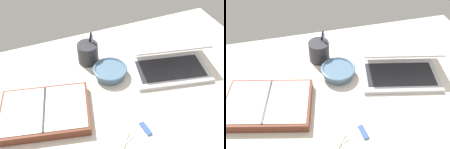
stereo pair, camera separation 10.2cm
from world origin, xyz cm
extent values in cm
cube|color=beige|center=(0.00, 0.00, 1.00)|extent=(140.00, 100.00, 2.00)
cube|color=#B7B7BC|center=(22.60, 7.03, 2.90)|extent=(37.49, 26.79, 1.80)
cube|color=#232328|center=(22.60, 7.03, 3.92)|extent=(32.33, 20.40, 0.24)
cube|color=#B7B7BC|center=(24.43, 15.81, 13.87)|extent=(37.48, 26.75, 3.14)
cube|color=silver|center=(24.33, 15.34, 13.82)|extent=(34.39, 24.17, 2.43)
cylinder|color=slate|center=(-4.10, 14.70, 4.00)|extent=(13.21, 13.21, 4.01)
torus|color=slate|center=(-4.10, 14.70, 6.01)|extent=(15.54, 15.54, 1.24)
cylinder|color=#28282D|center=(-10.30, 27.74, 6.95)|extent=(9.74, 9.74, 9.89)
cylinder|color=black|center=(-8.76, 29.93, 10.07)|extent=(2.88, 2.28, 14.11)
cylinder|color=#233899|center=(-8.02, 29.14, 9.60)|extent=(1.56, 2.04, 13.25)
cylinder|color=#B21E1E|center=(-8.53, 29.75, 9.01)|extent=(3.28, 3.01, 11.86)
cylinder|color=#B7B7BC|center=(-7.86, 28.85, 9.34)|extent=(1.50, 2.33, 12.70)
cube|color=brown|center=(-35.60, 3.18, 4.02)|extent=(38.39, 30.48, 4.04)
cube|color=silver|center=(-43.61, 5.00, 6.19)|extent=(20.11, 24.40, 0.30)
cube|color=silver|center=(-27.59, 1.37, 6.19)|extent=(20.11, 24.40, 0.30)
cube|color=black|center=(-35.60, 3.18, 6.34)|extent=(5.51, 21.10, 0.30)
cube|color=#B7B7BC|center=(-12.23, -19.98, 2.60)|extent=(7.16, 8.12, 0.30)
cube|color=#B7B7BC|center=(-12.23, -19.98, 2.30)|extent=(9.21, 5.24, 0.30)
cube|color=#F4EFB2|center=(-4.51, -19.90, 2.08)|extent=(26.35, 32.62, 0.16)
cube|color=#33519E|center=(-2.09, -17.00, 2.50)|extent=(2.79, 6.21, 1.00)
cube|color=silver|center=(-2.57, -13.43, 2.50)|extent=(1.35, 1.35, 0.60)
camera|label=1|loc=(-32.68, -60.64, 82.63)|focal=40.00mm
camera|label=2|loc=(-22.96, -63.69, 82.63)|focal=40.00mm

